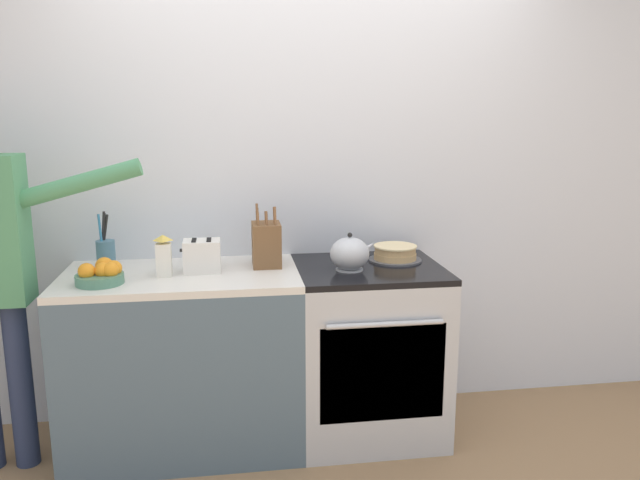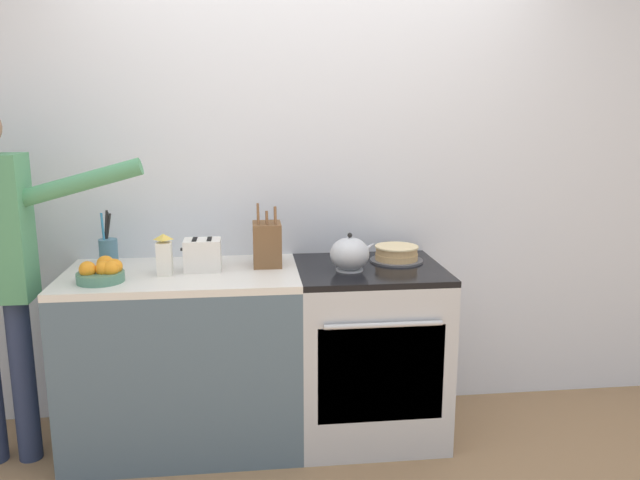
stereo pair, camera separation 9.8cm
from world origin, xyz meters
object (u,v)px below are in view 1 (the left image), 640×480
object	(u,v)px
knife_block	(266,244)
milk_carton	(164,257)
stove_range	(368,349)
tea_kettle	(350,254)
fruit_bowl	(102,274)
layer_cake	(395,254)
toaster	(202,256)
utensil_crock	(106,253)

from	to	relation	value
knife_block	milk_carton	world-z (taller)	knife_block
milk_carton	stove_range	bearing A→B (deg)	2.34
stove_range	tea_kettle	distance (m)	0.55
fruit_bowl	milk_carton	world-z (taller)	milk_carton
layer_cake	stove_range	bearing A→B (deg)	-149.82
stove_range	toaster	world-z (taller)	toaster
utensil_crock	fruit_bowl	world-z (taller)	utensil_crock
knife_block	toaster	size ratio (longest dim) A/B	1.62
layer_cake	milk_carton	world-z (taller)	milk_carton
stove_range	fruit_bowl	distance (m)	1.38
utensil_crock	tea_kettle	bearing A→B (deg)	-10.12
milk_carton	layer_cake	bearing A→B (deg)	6.56
knife_block	layer_cake	bearing A→B (deg)	0.59
tea_kettle	fruit_bowl	size ratio (longest dim) A/B	1.10
tea_kettle	fruit_bowl	bearing A→B (deg)	-176.49
knife_block	fruit_bowl	xyz separation A→B (m)	(-0.76, -0.22, -0.07)
stove_range	toaster	bearing A→B (deg)	178.62
utensil_crock	fruit_bowl	xyz separation A→B (m)	(0.03, -0.29, -0.03)
utensil_crock	fruit_bowl	bearing A→B (deg)	-83.82
fruit_bowl	milk_carton	size ratio (longest dim) A/B	1.07
utensil_crock	toaster	distance (m)	0.50
knife_block	tea_kettle	bearing A→B (deg)	-19.98
layer_cake	toaster	world-z (taller)	toaster
fruit_bowl	toaster	distance (m)	0.47
stove_range	layer_cake	world-z (taller)	layer_cake
stove_range	fruit_bowl	world-z (taller)	fruit_bowl
tea_kettle	stove_range	bearing A→B (deg)	28.38
layer_cake	toaster	distance (m)	1.00
utensil_crock	milk_carton	world-z (taller)	utensil_crock
toaster	milk_carton	xyz separation A→B (m)	(-0.18, -0.06, 0.02)
layer_cake	knife_block	bearing A→B (deg)	-179.41
stove_range	fruit_bowl	xyz separation A→B (m)	(-1.28, -0.13, 0.49)
knife_block	toaster	bearing A→B (deg)	-168.28
stove_range	utensil_crock	size ratio (longest dim) A/B	3.14
layer_cake	utensil_crock	world-z (taller)	utensil_crock
stove_range	fruit_bowl	size ratio (longest dim) A/B	4.18
layer_cake	knife_block	size ratio (longest dim) A/B	0.88
fruit_bowl	tea_kettle	bearing A→B (deg)	3.51
tea_kettle	toaster	xyz separation A→B (m)	(-0.72, 0.08, -0.00)
toaster	milk_carton	size ratio (longest dim) A/B	0.97
layer_cake	knife_block	xyz separation A→B (m)	(-0.67, -0.01, 0.07)
layer_cake	tea_kettle	xyz separation A→B (m)	(-0.27, -0.15, 0.04)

